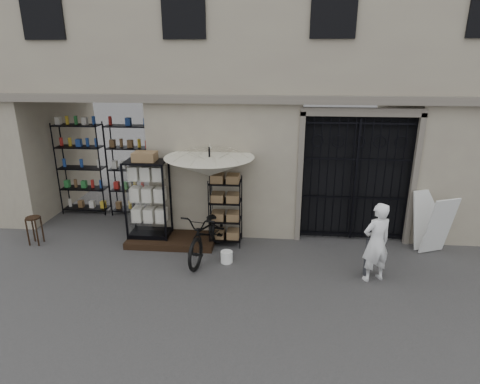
# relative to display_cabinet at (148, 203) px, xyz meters

# --- Properties ---
(ground) EXTENTS (80.00, 80.00, 0.00)m
(ground) POSITION_rel_display_cabinet_xyz_m (2.92, -1.61, -0.95)
(ground) COLOR black
(ground) RESTS_ON ground
(main_building) EXTENTS (14.00, 4.00, 9.00)m
(main_building) POSITION_rel_display_cabinet_xyz_m (2.92, 2.39, 3.55)
(main_building) COLOR gray
(main_building) RESTS_ON ground
(shop_recess) EXTENTS (3.00, 1.70, 3.00)m
(shop_recess) POSITION_rel_display_cabinet_xyz_m (-1.58, 1.19, 0.55)
(shop_recess) COLOR black
(shop_recess) RESTS_ON ground
(shop_shelving) EXTENTS (2.70, 0.50, 2.50)m
(shop_shelving) POSITION_rel_display_cabinet_xyz_m (-1.63, 1.69, 0.30)
(shop_shelving) COLOR black
(shop_shelving) RESTS_ON ground
(iron_gate) EXTENTS (2.50, 0.21, 3.00)m
(iron_gate) POSITION_rel_display_cabinet_xyz_m (4.67, 0.67, 0.55)
(iron_gate) COLOR black
(iron_gate) RESTS_ON ground
(step_platform) EXTENTS (2.00, 0.90, 0.15)m
(step_platform) POSITION_rel_display_cabinet_xyz_m (0.52, -0.06, -0.88)
(step_platform) COLOR black
(step_platform) RESTS_ON ground
(display_cabinet) EXTENTS (0.92, 0.59, 1.94)m
(display_cabinet) POSITION_rel_display_cabinet_xyz_m (0.00, 0.00, 0.00)
(display_cabinet) COLOR black
(display_cabinet) RESTS_ON step_platform
(wire_rack) EXTENTS (0.78, 0.63, 1.58)m
(wire_rack) POSITION_rel_display_cabinet_xyz_m (1.77, 0.04, -0.18)
(wire_rack) COLOR black
(wire_rack) RESTS_ON ground
(market_umbrella) EXTENTS (2.00, 2.03, 2.76)m
(market_umbrella) POSITION_rel_display_cabinet_xyz_m (1.45, -0.09, 1.03)
(market_umbrella) COLOR black
(market_umbrella) RESTS_ON ground
(white_bucket) EXTENTS (0.31, 0.31, 0.24)m
(white_bucket) POSITION_rel_display_cabinet_xyz_m (1.89, -0.86, -0.83)
(white_bucket) COLOR white
(white_bucket) RESTS_ON ground
(bicycle) EXTENTS (0.89, 1.18, 2.04)m
(bicycle) POSITION_rel_display_cabinet_xyz_m (1.45, -0.58, -0.95)
(bicycle) COLOR black
(bicycle) RESTS_ON ground
(wooden_stool) EXTENTS (0.35, 0.35, 0.66)m
(wooden_stool) POSITION_rel_display_cabinet_xyz_m (-2.60, -0.36, -0.61)
(wooden_stool) COLOR black
(wooden_stool) RESTS_ON ground
(steel_bollard) EXTENTS (0.18, 0.18, 0.78)m
(steel_bollard) POSITION_rel_display_cabinet_xyz_m (4.71, -1.12, -0.56)
(steel_bollard) COLOR #595C64
(steel_bollard) RESTS_ON ground
(shopkeeper) EXTENTS (1.13, 1.68, 0.38)m
(shopkeeper) POSITION_rel_display_cabinet_xyz_m (4.79, -1.29, -0.95)
(shopkeeper) COLOR white
(shopkeeper) RESTS_ON ground
(easel_sign) EXTENTS (0.84, 0.89, 1.31)m
(easel_sign) POSITION_rel_display_cabinet_xyz_m (6.31, 0.07, -0.28)
(easel_sign) COLOR silver
(easel_sign) RESTS_ON ground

